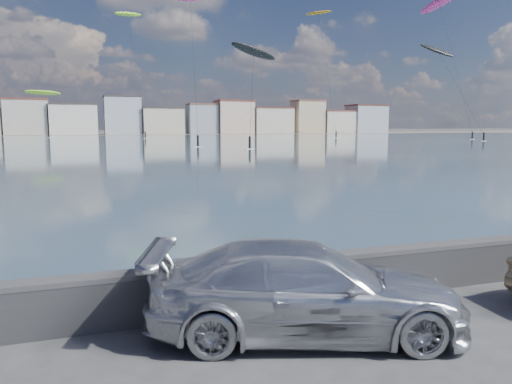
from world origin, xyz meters
TOP-DOWN VIEW (x-y plane):
  - ground at (0.00, 0.00)m, footprint 700.00×700.00m
  - bay_water at (0.00, 91.50)m, footprint 500.00×177.00m
  - far_shore_strip at (0.00, 200.00)m, footprint 500.00×60.00m
  - seawall at (0.00, 2.70)m, footprint 400.00×0.36m
  - far_buildings at (1.31, 186.00)m, footprint 240.79×13.26m
  - car_silver at (1.03, 1.36)m, footprint 6.01×3.89m
  - kitesurfer_0 at (77.38, 94.24)m, footprint 8.87×15.12m
  - kitesurfer_3 at (-13.89, 156.73)m, footprint 10.89×17.49m
  - kitesurfer_4 at (85.21, 104.51)m, footprint 7.09×17.54m
  - kitesurfer_5 at (9.85, 135.92)m, footprint 9.67×16.57m
  - kitesurfer_7 at (58.10, 119.13)m, footprint 6.54×10.80m
  - kitesurfer_10 at (23.43, 70.76)m, footprint 9.14×9.25m
  - kitesurfer_16 at (15.82, 82.52)m, footprint 8.54×13.13m

SIDE VIEW (x-z plane):
  - ground at x=0.00m, z-range 0.00..0.00m
  - bay_water at x=0.00m, z-range 0.01..0.01m
  - far_shore_strip at x=0.00m, z-range 0.01..0.01m
  - seawall at x=0.00m, z-range 0.04..1.12m
  - car_silver at x=1.03m, z-range 0.00..1.62m
  - far_buildings at x=1.31m, z-range -1.27..13.33m
  - kitesurfer_3 at x=-13.89m, z-range 5.90..20.02m
  - kitesurfer_10 at x=23.43m, z-range 6.59..23.33m
  - kitesurfer_0 at x=77.38m, z-range 8.99..32.28m
  - kitesurfer_16 at x=15.82m, z-range 11.58..38.65m
  - kitesurfer_5 at x=9.85m, z-range 15.58..49.74m
  - kitesurfer_7 at x=58.10m, z-range 15.65..49.74m
  - kitesurfer_4 at x=85.21m, z-range 15.61..53.14m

